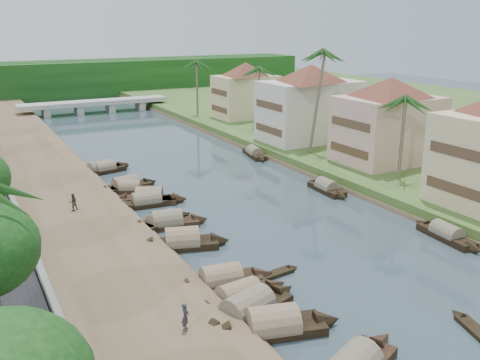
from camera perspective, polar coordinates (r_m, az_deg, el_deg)
name	(u,v)px	position (r m, az deg, el deg)	size (l,w,h in m)	color
ground	(316,245)	(42.76, 8.09, -6.84)	(220.00, 220.00, 0.00)	#33444D
left_bank	(58,199)	(54.53, -18.80, -1.94)	(10.00, 180.00, 0.80)	brown
right_bank	(345,156)	(68.73, 11.17, 2.53)	(16.00, 180.00, 1.20)	#345522
retaining_wall	(11,196)	(53.83, -23.28, -1.59)	(0.40, 180.00, 1.10)	slate
treeline	(65,79)	(134.16, -18.17, 10.22)	(120.00, 14.00, 8.00)	#10360E
bridge	(94,104)	(107.17, -15.27, 7.83)	(28.00, 4.00, 2.40)	#A1A297
building_mid	(388,119)	(63.86, 15.54, 6.27)	(14.11, 14.11, 9.70)	beige
building_far	(310,102)	(73.86, 7.49, 8.24)	(15.59, 15.59, 10.20)	beige
building_distant	(246,90)	(91.27, 0.62, 9.62)	(12.62, 12.62, 9.20)	beige
sampan_1	(273,327)	(31.11, 3.52, -15.35)	(8.51, 3.93, 2.44)	black
sampan_2	(239,297)	(33.98, -0.11, -12.38)	(7.72, 2.38, 2.03)	black
sampan_3	(248,310)	(32.60, 0.81, -13.71)	(8.91, 4.49, 2.35)	black
sampan_4	(221,280)	(35.96, -2.01, -10.66)	(7.78, 2.67, 2.18)	black
sampan_5	(182,242)	(41.91, -6.17, -6.64)	(7.87, 4.14, 2.42)	black
sampan_6	(167,223)	(46.05, -7.81, -4.53)	(7.62, 2.91, 2.22)	black
sampan_7	(162,222)	(46.23, -8.31, -4.48)	(6.95, 3.81, 1.89)	black
sampan_8	(149,199)	(52.44, -9.64, -1.97)	(7.52, 4.87, 2.31)	black
sampan_9	(147,202)	(51.54, -9.94, -2.33)	(7.90, 2.10, 2.01)	black
sampan_10	(130,189)	(55.90, -11.63, -0.93)	(6.15, 4.17, 1.80)	black
sampan_11	(126,186)	(56.79, -12.08, -0.67)	(7.61, 2.92, 2.15)	black
sampan_12	(101,169)	(64.19, -14.62, 1.14)	(8.03, 3.86, 1.94)	black
sampan_13	(105,169)	(63.96, -14.22, 1.11)	(6.76, 2.80, 1.87)	black
sampan_14	(446,235)	(46.28, 21.15, -5.45)	(1.96, 7.50, 1.85)	black
sampan_15	(327,188)	(55.71, 9.23, -0.86)	(1.82, 6.99, 1.90)	black
sampan_16	(254,153)	(69.61, 1.55, 2.85)	(2.77, 7.72, 1.90)	black
canoe_1	(271,276)	(37.28, 3.28, -10.18)	(5.05, 1.45, 0.81)	black
canoe_2	(128,186)	(57.95, -11.87, -0.63)	(6.03, 1.15, 0.87)	black
palm_1	(405,100)	(56.16, 17.22, 8.19)	(3.20, 3.20, 9.95)	#6D6048
palm_2	(316,54)	(65.71, 8.10, 13.16)	(3.20, 3.20, 13.83)	#6D6048
palm_3	(255,70)	(80.06, 1.65, 11.70)	(3.20, 3.20, 10.68)	#6D6048
palm_7	(196,63)	(94.28, -4.67, 12.36)	(3.20, 3.20, 10.66)	#6D6048
tree_6	(333,98)	(78.04, 9.87, 8.57)	(4.90, 4.90, 7.28)	#463528
person_near	(185,317)	(29.83, -5.85, -14.29)	(0.58, 0.38, 1.59)	#2B2B34
person_far	(73,202)	(49.43, -17.39, -2.25)	(0.75, 0.59, 1.55)	#363126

